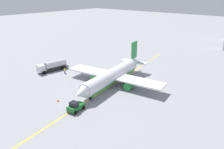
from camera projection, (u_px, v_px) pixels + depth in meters
name	position (u px, v px, depth m)	size (l,w,h in m)	color
ground_plane	(112.00, 85.00, 59.04)	(400.00, 400.00, 0.00)	#939399
airplane	(113.00, 75.00, 58.55)	(30.30, 28.39, 9.46)	white
fuel_tanker	(53.00, 65.00, 69.01)	(10.31, 3.95, 3.15)	#2D2D33
pushback_tug	(75.00, 106.00, 45.99)	(3.81, 2.68, 2.20)	#196B28
refueling_worker	(65.00, 71.00, 67.04)	(0.59, 0.63, 1.71)	navy
safety_cone_nose	(58.00, 100.00, 50.06)	(0.51, 0.51, 0.56)	#F2590F
taxi_line_marking	(112.00, 85.00, 59.04)	(72.66, 0.30, 0.01)	yellow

